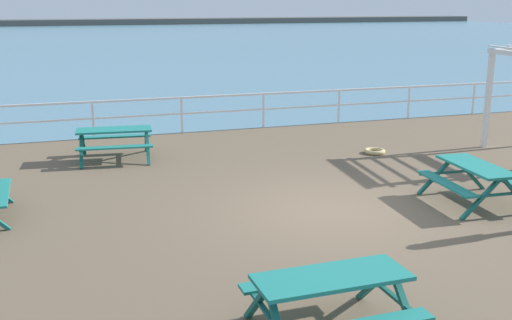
{
  "coord_description": "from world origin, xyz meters",
  "views": [
    {
      "loc": [
        -4.7,
        -10.07,
        3.82
      ],
      "look_at": [
        -1.12,
        1.04,
        0.8
      ],
      "focal_mm": 43.25,
      "sensor_mm": 36.0,
      "label": 1
    }
  ],
  "objects": [
    {
      "name": "seaward_railing",
      "position": [
        0.0,
        7.75,
        0.77
      ],
      "size": [
        23.07,
        0.07,
        1.08
      ],
      "color": "white",
      "rests_on": "ground"
    },
    {
      "name": "distant_shoreline",
      "position": [
        0.0,
        95.75,
        0.0
      ],
      "size": [
        142.0,
        6.0,
        1.8
      ],
      "primitive_type": "cube",
      "color": "#4C4C47",
      "rests_on": "ground"
    },
    {
      "name": "rope_coil",
      "position": [
        2.95,
        3.7,
        0.06
      ],
      "size": [
        0.55,
        0.55,
        0.11
      ],
      "primitive_type": "torus",
      "color": "tan",
      "rests_on": "ground"
    },
    {
      "name": "picnic_table_mid_centre",
      "position": [
        -3.48,
        5.1,
        0.58
      ],
      "size": [
        1.94,
        1.7,
        0.8
      ],
      "rotation": [
        0.0,
        0.0,
        -0.1
      ],
      "color": "#1E7A70",
      "rests_on": "ground"
    },
    {
      "name": "picnic_table_near_right",
      "position": [
        2.82,
        -0.51,
        0.58
      ],
      "size": [
        1.64,
        1.89,
        0.8
      ],
      "rotation": [
        0.0,
        0.0,
        1.51
      ],
      "color": "#1E7A70",
      "rests_on": "ground"
    },
    {
      "name": "sea_band",
      "position": [
        0.0,
        52.75,
        0.0
      ],
      "size": [
        142.0,
        90.0,
        0.01
      ],
      "primitive_type": "cube",
      "color": "teal",
      "rests_on": "ground"
    },
    {
      "name": "picnic_table_far_left",
      "position": [
        -1.88,
        -4.15,
        0.58
      ],
      "size": [
        1.83,
        1.57,
        0.8
      ],
      "rotation": [
        0.0,
        0.0,
        0.02
      ],
      "color": "#1E7A70",
      "rests_on": "ground"
    },
    {
      "name": "ground_plane",
      "position": [
        0.0,
        0.0,
        -0.1
      ],
      "size": [
        30.0,
        24.0,
        0.2
      ],
      "primitive_type": "cube",
      "color": "brown"
    }
  ]
}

